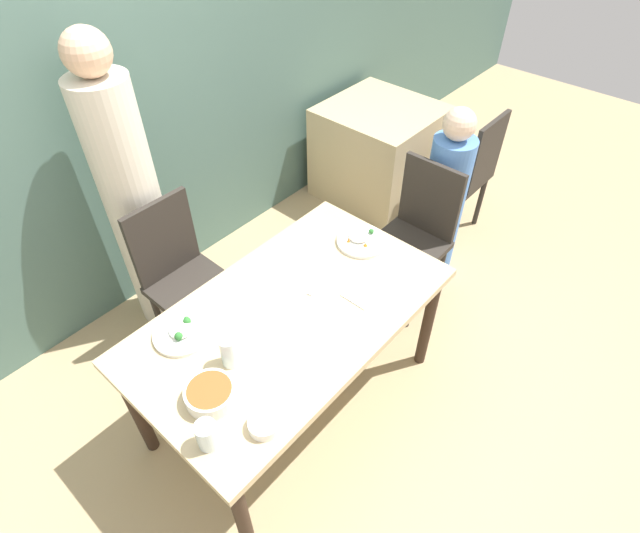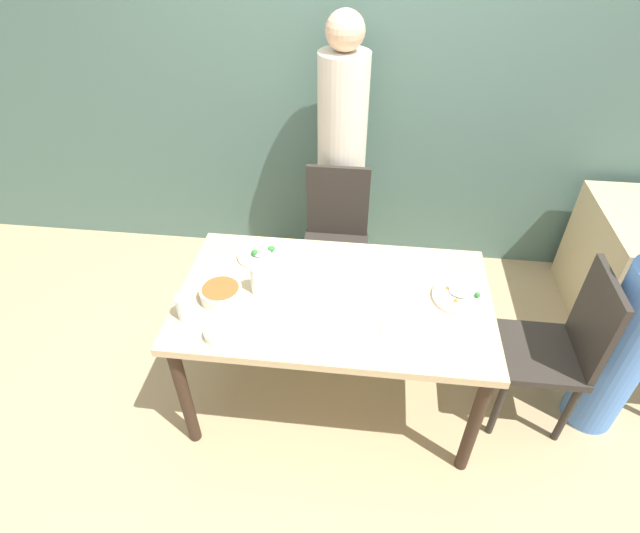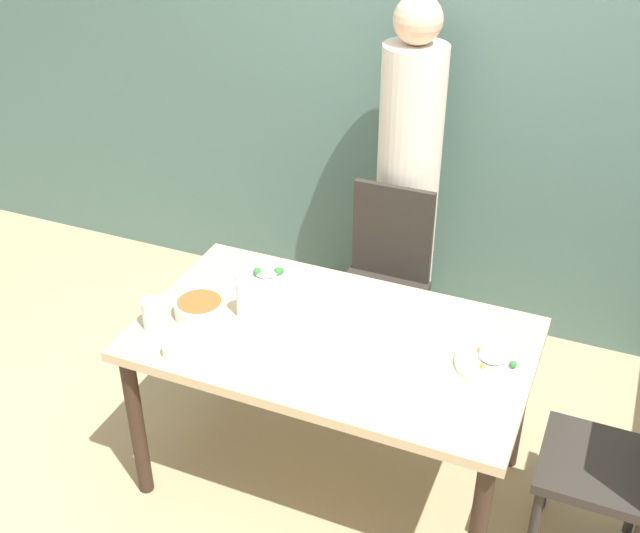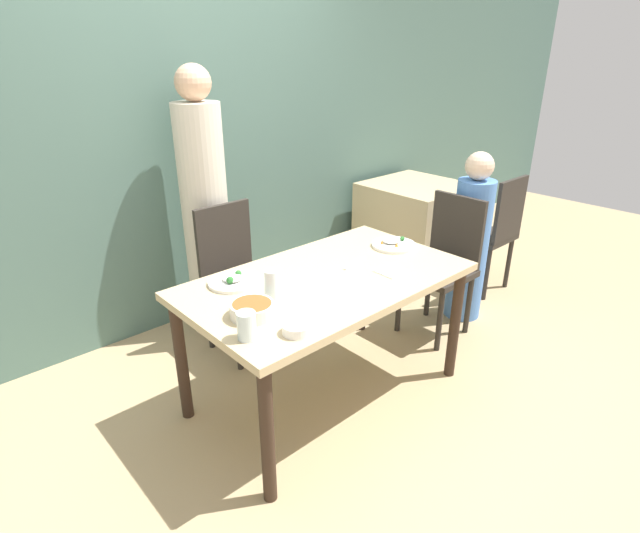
% 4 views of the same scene
% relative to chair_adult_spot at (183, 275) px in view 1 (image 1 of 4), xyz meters
% --- Properties ---
extents(ground_plane, '(10.00, 10.00, 0.00)m').
position_rel_chair_adult_spot_xyz_m(ground_plane, '(0.06, -0.76, -0.50)').
color(ground_plane, tan).
extents(wall_back, '(10.00, 0.06, 2.70)m').
position_rel_chair_adult_spot_xyz_m(wall_back, '(0.06, 0.60, 0.85)').
color(wall_back, '#4C6B60').
rests_on(wall_back, ground_plane).
extents(dining_table, '(1.46, 0.84, 0.73)m').
position_rel_chair_adult_spot_xyz_m(dining_table, '(0.06, -0.76, 0.14)').
color(dining_table, tan).
rests_on(dining_table, ground_plane).
extents(chair_adult_spot, '(0.40, 0.40, 0.93)m').
position_rel_chair_adult_spot_xyz_m(chair_adult_spot, '(0.00, 0.00, 0.00)').
color(chair_adult_spot, '#2D2823').
rests_on(chair_adult_spot, ground_plane).
extents(chair_child_spot, '(0.40, 0.40, 0.93)m').
position_rel_chair_adult_spot_xyz_m(chair_child_spot, '(1.13, -0.75, 0.00)').
color(chair_child_spot, '#2D2823').
rests_on(chair_child_spot, ground_plane).
extents(person_adult, '(0.29, 0.29, 1.72)m').
position_rel_chair_adult_spot_xyz_m(person_adult, '(-0.00, 0.32, 0.31)').
color(person_adult, beige).
rests_on(person_adult, ground_plane).
extents(person_child, '(0.25, 0.25, 1.19)m').
position_rel_chair_adult_spot_xyz_m(person_child, '(1.43, -0.75, 0.05)').
color(person_child, '#5184D1').
rests_on(person_child, ground_plane).
extents(bowl_curry, '(0.19, 0.19, 0.06)m').
position_rel_chair_adult_spot_xyz_m(bowl_curry, '(-0.46, -0.84, 0.26)').
color(bowl_curry, silver).
rests_on(bowl_curry, dining_table).
extents(plate_rice_adult, '(0.25, 0.25, 0.05)m').
position_rel_chair_adult_spot_xyz_m(plate_rice_adult, '(-0.34, -0.51, 0.24)').
color(plate_rice_adult, white).
rests_on(plate_rice_adult, dining_table).
extents(plate_rice_child, '(0.26, 0.26, 0.05)m').
position_rel_chair_adult_spot_xyz_m(plate_rice_child, '(0.64, -0.71, 0.24)').
color(plate_rice_child, white).
rests_on(plate_rice_child, dining_table).
extents(bowl_rice_small, '(0.12, 0.12, 0.04)m').
position_rel_chair_adult_spot_xyz_m(bowl_rice_small, '(-0.41, -1.08, 0.25)').
color(bowl_rice_small, white).
rests_on(bowl_rice_small, dining_table).
extents(glass_water_tall, '(0.08, 0.08, 0.12)m').
position_rel_chair_adult_spot_xyz_m(glass_water_tall, '(-0.58, -0.98, 0.28)').
color(glass_water_tall, silver).
rests_on(glass_water_tall, dining_table).
extents(glass_water_short, '(0.07, 0.07, 0.15)m').
position_rel_chair_adult_spot_xyz_m(glass_water_short, '(-0.30, -0.77, 0.30)').
color(glass_water_short, silver).
rests_on(glass_water_short, dining_table).
extents(napkin_folded, '(0.14, 0.14, 0.01)m').
position_rel_chair_adult_spot_xyz_m(napkin_folded, '(0.35, -0.94, 0.23)').
color(napkin_folded, white).
rests_on(napkin_folded, dining_table).
extents(fork_steel, '(0.18, 0.06, 0.01)m').
position_rel_chair_adult_spot_xyz_m(fork_steel, '(0.28, -0.74, 0.23)').
color(fork_steel, silver).
rests_on(fork_steel, dining_table).
extents(background_table, '(0.77, 0.80, 0.73)m').
position_rel_chair_adult_spot_xyz_m(background_table, '(1.92, 0.09, -0.14)').
color(background_table, tan).
rests_on(background_table, ground_plane).
extents(chair_background, '(0.40, 0.40, 0.93)m').
position_rel_chair_adult_spot_xyz_m(chair_background, '(1.92, -0.65, 0.00)').
color(chair_background, '#2D2823').
rests_on(chair_background, ground_plane).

